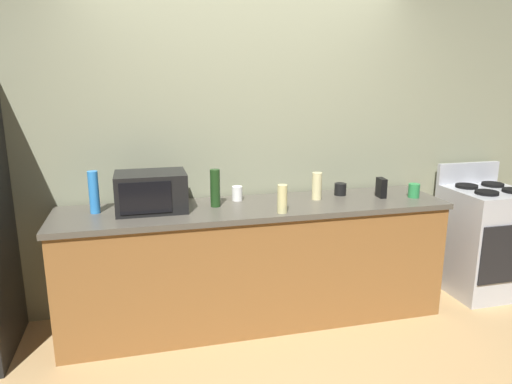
{
  "coord_description": "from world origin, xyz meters",
  "views": [
    {
      "loc": [
        -0.8,
        -2.77,
        1.8
      ],
      "look_at": [
        0.0,
        0.4,
        1.0
      ],
      "focal_mm": 32.77,
      "sensor_mm": 36.0,
      "label": 1
    }
  ],
  "objects_px": {
    "stove_range": "(484,240)",
    "bottle_vinegar": "(282,199)",
    "bottle_wine": "(215,188)",
    "mug_black": "(340,189)",
    "bottle_spray_cleaner": "(94,192)",
    "mug_green": "(414,191)",
    "microwave": "(151,192)",
    "mug_white": "(237,193)",
    "bottle_hand_soap": "(317,186)",
    "cordless_phone": "(381,188)"
  },
  "relations": [
    {
      "from": "bottle_hand_soap",
      "to": "mug_black",
      "type": "xyz_separation_m",
      "value": [
        0.23,
        0.08,
        -0.06
      ]
    },
    {
      "from": "stove_range",
      "to": "bottle_spray_cleaner",
      "type": "xyz_separation_m",
      "value": [
        -3.12,
        0.08,
        0.58
      ]
    },
    {
      "from": "bottle_wine",
      "to": "mug_black",
      "type": "height_order",
      "value": "bottle_wine"
    },
    {
      "from": "stove_range",
      "to": "bottle_vinegar",
      "type": "height_order",
      "value": "bottle_vinegar"
    },
    {
      "from": "bottle_vinegar",
      "to": "bottle_spray_cleaner",
      "type": "bearing_deg",
      "value": 166.03
    },
    {
      "from": "stove_range",
      "to": "bottle_vinegar",
      "type": "bearing_deg",
      "value": -173.02
    },
    {
      "from": "bottle_spray_cleaner",
      "to": "mug_black",
      "type": "height_order",
      "value": "bottle_spray_cleaner"
    },
    {
      "from": "microwave",
      "to": "mug_white",
      "type": "relative_size",
      "value": 4.39
    },
    {
      "from": "microwave",
      "to": "bottle_vinegar",
      "type": "xyz_separation_m",
      "value": [
        0.87,
        -0.28,
        -0.04
      ]
    },
    {
      "from": "mug_white",
      "to": "mug_green",
      "type": "xyz_separation_m",
      "value": [
        1.35,
        -0.24,
        -0.0
      ]
    },
    {
      "from": "microwave",
      "to": "bottle_wine",
      "type": "relative_size",
      "value": 1.77
    },
    {
      "from": "bottle_vinegar",
      "to": "mug_black",
      "type": "distance_m",
      "value": 0.7
    },
    {
      "from": "stove_range",
      "to": "cordless_phone",
      "type": "xyz_separation_m",
      "value": [
        -1.0,
        -0.0,
        0.51
      ]
    },
    {
      "from": "cordless_phone",
      "to": "bottle_hand_soap",
      "type": "distance_m",
      "value": 0.51
    },
    {
      "from": "stove_range",
      "to": "bottle_spray_cleaner",
      "type": "relative_size",
      "value": 3.7
    },
    {
      "from": "cordless_phone",
      "to": "bottle_vinegar",
      "type": "height_order",
      "value": "bottle_vinegar"
    },
    {
      "from": "stove_range",
      "to": "mug_white",
      "type": "distance_m",
      "value": 2.17
    },
    {
      "from": "bottle_vinegar",
      "to": "microwave",
      "type": "bearing_deg",
      "value": 162.24
    },
    {
      "from": "microwave",
      "to": "bottle_wine",
      "type": "xyz_separation_m",
      "value": [
        0.45,
        -0.0,
        0.0
      ]
    },
    {
      "from": "cordless_phone",
      "to": "mug_green",
      "type": "relative_size",
      "value": 1.4
    },
    {
      "from": "cordless_phone",
      "to": "bottle_hand_soap",
      "type": "relative_size",
      "value": 0.73
    },
    {
      "from": "mug_black",
      "to": "cordless_phone",
      "type": "bearing_deg",
      "value": -26.91
    },
    {
      "from": "stove_range",
      "to": "bottle_spray_cleaner",
      "type": "height_order",
      "value": "bottle_spray_cleaner"
    },
    {
      "from": "mug_green",
      "to": "mug_black",
      "type": "xyz_separation_m",
      "value": [
        -0.52,
        0.21,
        -0.01
      ]
    },
    {
      "from": "bottle_spray_cleaner",
      "to": "mug_white",
      "type": "height_order",
      "value": "bottle_spray_cleaner"
    },
    {
      "from": "cordless_phone",
      "to": "bottle_vinegar",
      "type": "relative_size",
      "value": 0.76
    },
    {
      "from": "mug_white",
      "to": "bottle_hand_soap",
      "type": "bearing_deg",
      "value": -10.57
    },
    {
      "from": "microwave",
      "to": "mug_white",
      "type": "bearing_deg",
      "value": 10.94
    },
    {
      "from": "microwave",
      "to": "mug_green",
      "type": "bearing_deg",
      "value": -3.37
    },
    {
      "from": "bottle_wine",
      "to": "mug_white",
      "type": "relative_size",
      "value": 2.48
    },
    {
      "from": "bottle_spray_cleaner",
      "to": "mug_green",
      "type": "bearing_deg",
      "value": -3.61
    },
    {
      "from": "stove_range",
      "to": "microwave",
      "type": "xyz_separation_m",
      "value": [
        -2.74,
        0.05,
        0.57
      ]
    },
    {
      "from": "bottle_wine",
      "to": "mug_black",
      "type": "bearing_deg",
      "value": 5.37
    },
    {
      "from": "mug_white",
      "to": "bottle_spray_cleaner",
      "type": "bearing_deg",
      "value": -174.89
    },
    {
      "from": "mug_black",
      "to": "bottle_spray_cleaner",
      "type": "bearing_deg",
      "value": -178.14
    },
    {
      "from": "mug_white",
      "to": "mug_green",
      "type": "height_order",
      "value": "mug_white"
    },
    {
      "from": "bottle_spray_cleaner",
      "to": "bottle_hand_soap",
      "type": "relative_size",
      "value": 1.41
    },
    {
      "from": "bottle_spray_cleaner",
      "to": "bottle_vinegar",
      "type": "xyz_separation_m",
      "value": [
        1.24,
        -0.31,
        -0.05
      ]
    },
    {
      "from": "bottle_hand_soap",
      "to": "stove_range",
      "type": "bearing_deg",
      "value": -2.27
    },
    {
      "from": "bottle_wine",
      "to": "mug_white",
      "type": "xyz_separation_m",
      "value": [
        0.19,
        0.13,
        -0.08
      ]
    },
    {
      "from": "microwave",
      "to": "mug_black",
      "type": "xyz_separation_m",
      "value": [
        1.46,
        0.09,
        -0.09
      ]
    },
    {
      "from": "bottle_spray_cleaner",
      "to": "mug_black",
      "type": "distance_m",
      "value": 1.84
    },
    {
      "from": "bottle_vinegar",
      "to": "mug_green",
      "type": "distance_m",
      "value": 1.13
    },
    {
      "from": "microwave",
      "to": "mug_white",
      "type": "height_order",
      "value": "microwave"
    },
    {
      "from": "cordless_phone",
      "to": "bottle_spray_cleaner",
      "type": "distance_m",
      "value": 2.12
    },
    {
      "from": "microwave",
      "to": "mug_white",
      "type": "distance_m",
      "value": 0.65
    },
    {
      "from": "bottle_hand_soap",
      "to": "bottle_spray_cleaner",
      "type": "bearing_deg",
      "value": 179.27
    },
    {
      "from": "microwave",
      "to": "cordless_phone",
      "type": "relative_size",
      "value": 3.2
    },
    {
      "from": "stove_range",
      "to": "mug_black",
      "type": "height_order",
      "value": "stove_range"
    },
    {
      "from": "stove_range",
      "to": "mug_white",
      "type": "relative_size",
      "value": 9.88
    }
  ]
}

